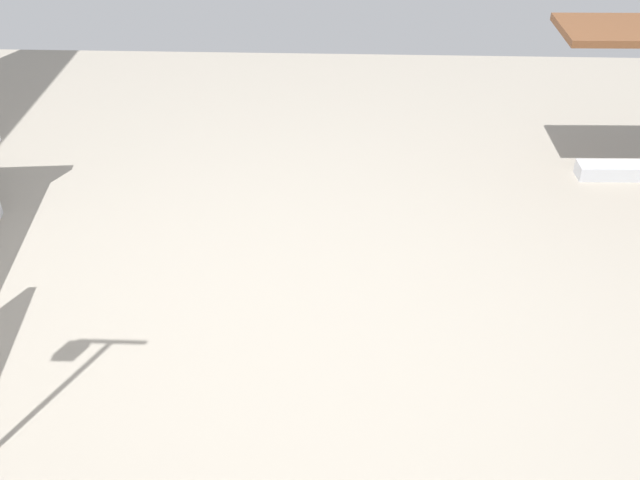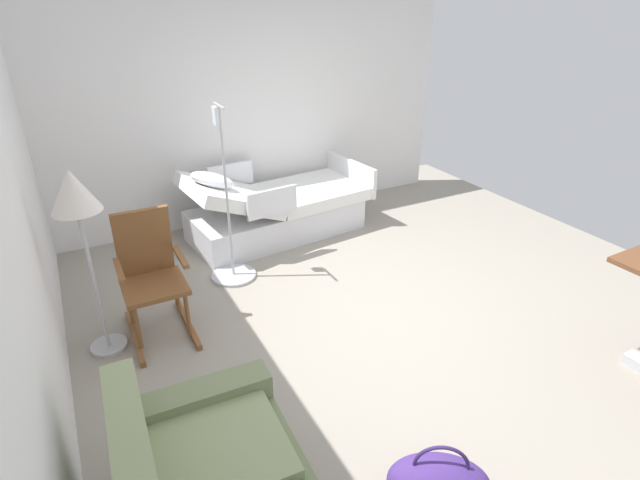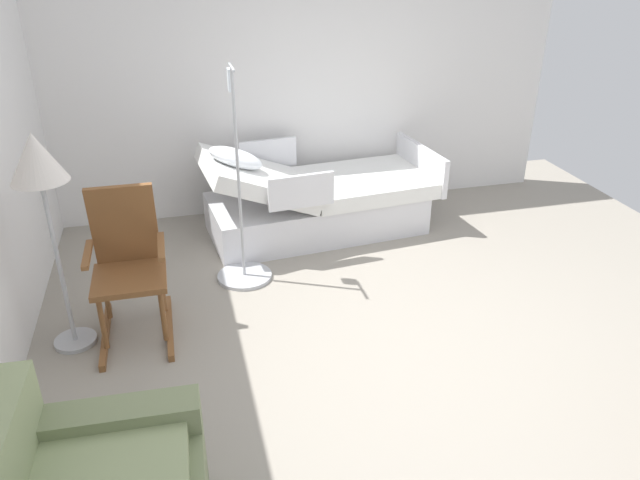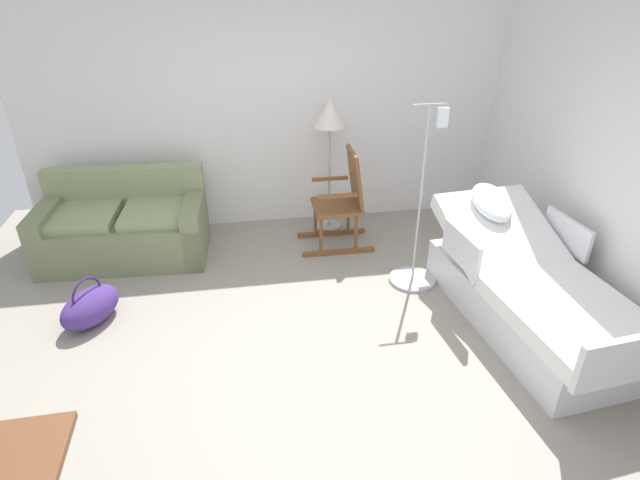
{
  "view_description": "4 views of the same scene",
  "coord_description": "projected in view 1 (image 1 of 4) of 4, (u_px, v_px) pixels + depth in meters",
  "views": [
    {
      "loc": [
        -0.17,
        2.1,
        2.03
      ],
      "look_at": [
        -0.11,
        0.44,
        0.85
      ],
      "focal_mm": 40.87,
      "sensor_mm": 36.0,
      "label": 1
    },
    {
      "loc": [
        -3.02,
        2.1,
        2.53
      ],
      "look_at": [
        0.27,
        0.36,
        0.69
      ],
      "focal_mm": 27.95,
      "sensor_mm": 36.0,
      "label": 2
    },
    {
      "loc": [
        -3.16,
        1.32,
        2.5
      ],
      "look_at": [
        0.14,
        0.48,
        0.8
      ],
      "focal_mm": 34.3,
      "sensor_mm": 36.0,
      "label": 3
    },
    {
      "loc": [
        -0.36,
        -3.06,
        2.67
      ],
      "look_at": [
        0.18,
        0.31,
        0.82
      ],
      "focal_mm": 28.61,
      "sensor_mm": 36.0,
      "label": 4
    }
  ],
  "objects": [
    {
      "name": "ground_plane",
      "position": [
        297.0,
        349.0,
        2.89
      ],
      "size": [
        6.33,
        6.33,
        0.0
      ],
      "primitive_type": "plane",
      "color": "gray"
    }
  ]
}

